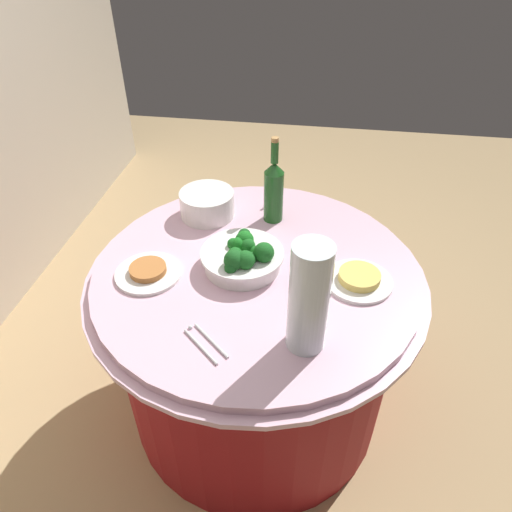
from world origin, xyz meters
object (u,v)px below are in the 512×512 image
at_px(food_plate_peanuts, 148,272).
at_px(food_plate_noodles, 359,279).
at_px(wine_bottle, 274,190).
at_px(decorative_fruit_vase, 308,305).
at_px(broccoli_bowl, 243,257).
at_px(label_placard_front, 271,197).
at_px(plate_stack, 207,204).
at_px(serving_tongs, 204,342).

bearing_deg(food_plate_peanuts, food_plate_noodles, -84.50).
height_order(wine_bottle, decorative_fruit_vase, decorative_fruit_vase).
distance_m(wine_bottle, food_plate_peanuts, 0.55).
distance_m(broccoli_bowl, food_plate_noodles, 0.39).
relative_size(decorative_fruit_vase, label_placard_front, 6.18).
height_order(food_plate_peanuts, label_placard_front, label_placard_front).
relative_size(decorative_fruit_vase, food_plate_noodles, 1.55).
distance_m(plate_stack, serving_tongs, 0.66).
xyz_separation_m(serving_tongs, food_plate_peanuts, (0.26, 0.25, 0.01)).
bearing_deg(broccoli_bowl, wine_bottle, -11.36).
height_order(serving_tongs, label_placard_front, label_placard_front).
relative_size(food_plate_peanuts, label_placard_front, 4.00).
xyz_separation_m(wine_bottle, decorative_fruit_vase, (-0.61, -0.17, 0.02)).
bearing_deg(broccoli_bowl, food_plate_noodles, -92.53).
relative_size(plate_stack, label_placard_front, 3.82).
relative_size(broccoli_bowl, decorative_fruit_vase, 0.82).
height_order(plate_stack, food_plate_noodles, plate_stack).
xyz_separation_m(broccoli_bowl, food_plate_noodles, (-0.02, -0.38, -0.03)).
xyz_separation_m(food_plate_noodles, food_plate_peanuts, (-0.07, 0.69, -0.00)).
bearing_deg(label_placard_front, food_plate_noodles, -141.91).
xyz_separation_m(wine_bottle, food_plate_noodles, (-0.33, -0.32, -0.11)).
distance_m(plate_stack, decorative_fruit_vase, 0.74).
xyz_separation_m(broccoli_bowl, plate_stack, (0.30, 0.19, 0.00)).
height_order(decorative_fruit_vase, label_placard_front, decorative_fruit_vase).
relative_size(decorative_fruit_vase, food_plate_peanuts, 1.55).
bearing_deg(food_plate_noodles, food_plate_peanuts, 95.50).
distance_m(plate_stack, label_placard_front, 0.26).
bearing_deg(label_placard_front, decorative_fruit_vase, -165.32).
bearing_deg(food_plate_peanuts, plate_stack, -16.16).
bearing_deg(broccoli_bowl, serving_tongs, 171.62).
relative_size(food_plate_noodles, label_placard_front, 4.00).
bearing_deg(plate_stack, broccoli_bowl, -147.17).
height_order(broccoli_bowl, serving_tongs, broccoli_bowl).
height_order(decorative_fruit_vase, food_plate_noodles, decorative_fruit_vase).
xyz_separation_m(plate_stack, food_plate_noodles, (-0.32, -0.58, -0.04)).
relative_size(broccoli_bowl, wine_bottle, 0.83).
bearing_deg(serving_tongs, plate_stack, 12.45).
distance_m(food_plate_peanuts, label_placard_front, 0.61).
bearing_deg(wine_bottle, decorative_fruit_vase, -164.72).
bearing_deg(serving_tongs, label_placard_front, -6.77).
bearing_deg(plate_stack, food_plate_noodles, -118.76).
bearing_deg(label_placard_front, broccoli_bowl, 174.55).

